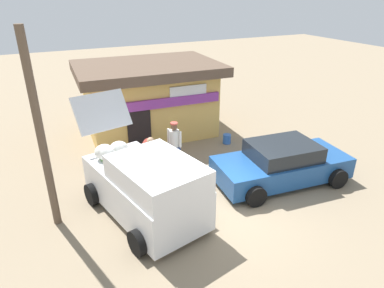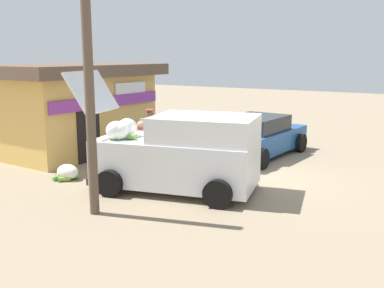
# 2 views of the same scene
# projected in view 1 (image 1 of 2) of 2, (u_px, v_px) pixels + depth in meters

# --- Properties ---
(ground_plane) EXTENTS (60.00, 60.00, 0.00)m
(ground_plane) POSITION_uv_depth(u_px,v_px,m) (219.00, 210.00, 9.79)
(ground_plane) COLOR gray
(storefront_bar) EXTENTS (5.92, 4.32, 2.98)m
(storefront_bar) POSITION_uv_depth(u_px,v_px,m) (149.00, 98.00, 14.44)
(storefront_bar) COLOR #E0B259
(storefront_bar) RESTS_ON ground_plane
(delivery_van) EXTENTS (2.86, 4.81, 2.90)m
(delivery_van) POSITION_uv_depth(u_px,v_px,m) (145.00, 185.00, 9.22)
(delivery_van) COLOR silver
(delivery_van) RESTS_ON ground_plane
(parked_sedan) EXTENTS (4.46, 2.50, 1.33)m
(parked_sedan) POSITION_uv_depth(u_px,v_px,m) (281.00, 164.00, 11.04)
(parked_sedan) COLOR #1E4C8C
(parked_sedan) RESTS_ON ground_plane
(vendor_standing) EXTENTS (0.47, 0.49, 1.70)m
(vendor_standing) POSITION_uv_depth(u_px,v_px,m) (174.00, 142.00, 11.68)
(vendor_standing) COLOR navy
(vendor_standing) RESTS_ON ground_plane
(customer_bending) EXTENTS (0.64, 0.72, 1.51)m
(customer_bending) POSITION_uv_depth(u_px,v_px,m) (146.00, 152.00, 11.17)
(customer_bending) COLOR #726047
(customer_bending) RESTS_ON ground_plane
(unloaded_banana_pile) EXTENTS (0.62, 0.68, 0.41)m
(unloaded_banana_pile) POSITION_uv_depth(u_px,v_px,m) (98.00, 165.00, 11.85)
(unloaded_banana_pile) COLOR silver
(unloaded_banana_pile) RESTS_ON ground_plane
(paint_bucket) EXTENTS (0.33, 0.33, 0.38)m
(paint_bucket) POSITION_uv_depth(u_px,v_px,m) (227.00, 139.00, 13.91)
(paint_bucket) COLOR blue
(paint_bucket) RESTS_ON ground_plane
(utility_pole) EXTENTS (0.20, 0.20, 5.10)m
(utility_pole) POSITION_uv_depth(u_px,v_px,m) (41.00, 136.00, 8.24)
(utility_pole) COLOR brown
(utility_pole) RESTS_ON ground_plane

